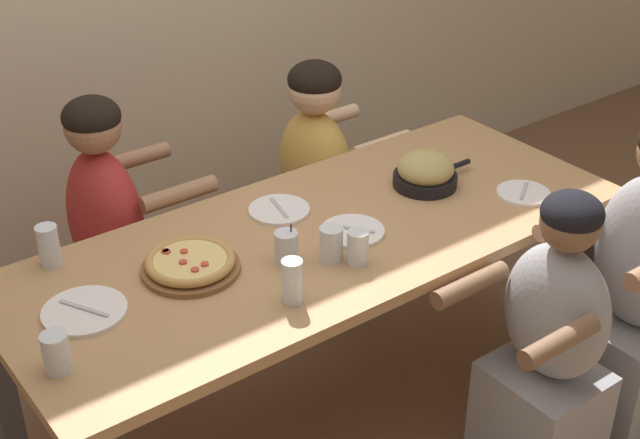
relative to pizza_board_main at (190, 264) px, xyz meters
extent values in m
plane|color=brown|center=(0.44, -0.05, -0.81)|extent=(18.00, 18.00, 0.00)
cube|color=tan|center=(0.44, -0.05, -0.05)|extent=(2.08, 0.83, 0.04)
cube|color=#4C4C51|center=(1.43, -0.41, -0.44)|extent=(0.07, 0.07, 0.75)
cube|color=#4C4C51|center=(-0.54, 0.30, -0.44)|extent=(0.07, 0.07, 0.75)
cube|color=#4C4C51|center=(1.43, 0.30, -0.44)|extent=(0.07, 0.07, 0.75)
cylinder|color=brown|center=(0.00, 0.00, -0.02)|extent=(0.30, 0.30, 0.02)
torus|color=tan|center=(0.00, 0.00, 0.01)|extent=(0.27, 0.27, 0.03)
cylinder|color=#E5C675|center=(0.00, 0.00, 0.00)|extent=(0.23, 0.23, 0.02)
cylinder|color=#C6422D|center=(0.02, -0.05, 0.02)|extent=(0.02, 0.02, 0.01)
cylinder|color=#C6422D|center=(-0.02, -0.06, 0.02)|extent=(0.02, 0.02, 0.01)
cylinder|color=#C6422D|center=(-0.04, 0.07, 0.02)|extent=(0.02, 0.02, 0.01)
cylinder|color=#C6422D|center=(-0.03, -0.01, 0.02)|extent=(0.02, 0.02, 0.01)
cylinder|color=#C6422D|center=(0.00, 0.04, 0.02)|extent=(0.02, 0.02, 0.01)
cylinder|color=#C6422D|center=(-0.04, 0.08, 0.02)|extent=(0.02, 0.02, 0.01)
cylinder|color=black|center=(0.94, -0.02, 0.00)|extent=(0.23, 0.23, 0.04)
cylinder|color=black|center=(1.10, -0.02, 0.01)|extent=(0.10, 0.02, 0.02)
ellipsoid|color=tan|center=(0.94, -0.02, 0.04)|extent=(0.20, 0.20, 0.11)
cylinder|color=white|center=(0.53, -0.12, -0.02)|extent=(0.21, 0.21, 0.01)
cube|color=#B7B7BC|center=(0.53, -0.12, -0.01)|extent=(0.09, 0.13, 0.01)
cylinder|color=white|center=(-0.34, -0.01, -0.02)|extent=(0.24, 0.24, 0.01)
cube|color=#B7B7BC|center=(-0.34, -0.01, -0.01)|extent=(0.09, 0.15, 0.01)
cylinder|color=white|center=(0.42, 0.14, -0.02)|extent=(0.21, 0.21, 0.01)
cube|color=#B7B7BC|center=(0.42, 0.14, -0.01)|extent=(0.04, 0.14, 0.01)
cylinder|color=white|center=(1.16, -0.27, -0.02)|extent=(0.19, 0.19, 0.01)
cube|color=#B7B7BC|center=(1.16, -0.27, -0.01)|extent=(0.11, 0.08, 0.01)
cylinder|color=silver|center=(0.26, -0.13, 0.03)|extent=(0.07, 0.07, 0.10)
cylinder|color=#1EA8DB|center=(0.26, -0.13, 0.01)|extent=(0.06, 0.06, 0.07)
cylinder|color=black|center=(0.28, -0.13, 0.04)|extent=(0.01, 0.02, 0.13)
cylinder|color=silver|center=(0.43, -0.26, 0.03)|extent=(0.07, 0.07, 0.11)
cylinder|color=black|center=(0.43, -0.26, 0.01)|extent=(0.06, 0.06, 0.06)
cylinder|color=silver|center=(-0.32, 0.29, 0.04)|extent=(0.07, 0.07, 0.13)
cylinder|color=black|center=(-0.32, 0.29, 0.02)|extent=(0.06, 0.06, 0.10)
cylinder|color=silver|center=(-0.50, -0.20, 0.03)|extent=(0.07, 0.07, 0.11)
cylinder|color=silver|center=(-0.50, -0.20, 0.01)|extent=(0.06, 0.06, 0.07)
cylinder|color=silver|center=(0.38, -0.20, 0.03)|extent=(0.07, 0.07, 0.11)
cylinder|color=black|center=(0.38, -0.20, 0.01)|extent=(0.06, 0.06, 0.07)
cylinder|color=silver|center=(0.15, -0.31, 0.04)|extent=(0.06, 0.06, 0.14)
cube|color=#B22D2D|center=(-0.02, 0.58, -0.60)|extent=(0.32, 0.34, 0.43)
ellipsoid|color=#B22D2D|center=(-0.02, 0.58, -0.11)|extent=(0.24, 0.36, 0.54)
sphere|color=#9E7051|center=(-0.02, 0.58, 0.25)|extent=(0.19, 0.19, 0.19)
ellipsoid|color=black|center=(-0.02, 0.58, 0.28)|extent=(0.20, 0.20, 0.13)
cylinder|color=#9E7051|center=(0.19, 0.75, 0.00)|extent=(0.28, 0.06, 0.06)
cylinder|color=#9E7051|center=(0.19, 0.41, 0.00)|extent=(0.28, 0.06, 0.06)
cube|color=#99999E|center=(1.30, -0.69, -0.60)|extent=(0.32, 0.34, 0.43)
cylinder|color=#9E7051|center=(1.09, -0.52, 0.01)|extent=(0.28, 0.06, 0.06)
cube|color=#99999E|center=(0.87, -0.69, -0.60)|extent=(0.32, 0.34, 0.43)
ellipsoid|color=#99999E|center=(0.87, -0.69, -0.15)|extent=(0.24, 0.36, 0.46)
sphere|color=brown|center=(0.87, -0.69, 0.16)|extent=(0.18, 0.18, 0.18)
ellipsoid|color=black|center=(0.87, -0.69, 0.19)|extent=(0.18, 0.18, 0.13)
cylinder|color=brown|center=(0.66, -0.86, -0.06)|extent=(0.28, 0.06, 0.06)
cylinder|color=brown|center=(0.66, -0.52, -0.06)|extent=(0.28, 0.06, 0.06)
cube|color=gold|center=(0.89, 0.58, -0.60)|extent=(0.32, 0.34, 0.43)
ellipsoid|color=gold|center=(0.89, 0.58, -0.16)|extent=(0.24, 0.36, 0.44)
sphere|color=beige|center=(0.89, 0.58, 0.16)|extent=(0.21, 0.21, 0.21)
ellipsoid|color=black|center=(0.89, 0.58, 0.20)|extent=(0.21, 0.21, 0.15)
cylinder|color=beige|center=(1.10, 0.75, -0.08)|extent=(0.28, 0.06, 0.06)
cylinder|color=beige|center=(1.10, 0.41, -0.08)|extent=(0.28, 0.06, 0.06)
camera|label=1|loc=(-1.03, -2.02, 1.45)|focal=50.00mm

